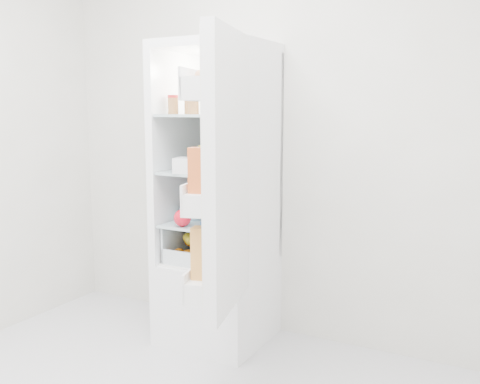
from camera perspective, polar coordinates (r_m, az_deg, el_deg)
The scene contains 21 objects.
room_walls at distance 2.09m, azimuth -15.12°, elevation 13.40°, with size 3.02×3.02×2.61m.
refrigerator at distance 3.30m, azimuth -2.05°, elevation -4.35°, with size 0.60×0.60×1.80m.
shelf_low at distance 3.23m, azimuth -2.62°, elevation -3.27°, with size 0.49×0.53×0.01m, color #A6BDC2.
shelf_mid at distance 3.18m, azimuth -2.66°, elevation 2.20°, with size 0.49×0.53×0.01m, color #A6BDC2.
shelf_top at distance 3.16m, azimuth -2.70°, elevation 8.17°, with size 0.49×0.53×0.01m, color #A6BDC2.
crisper_left at distance 3.32m, azimuth -4.43°, elevation -5.26°, with size 0.23×0.46×0.22m, color silver, non-canonical shape.
crisper_right at distance 3.20m, azimuth -0.71°, elevation -5.77°, with size 0.23×0.46×0.22m, color silver, non-canonical shape.
condiment_jars at distance 3.06m, azimuth -3.79°, elevation 9.08°, with size 0.46×0.16×0.08m.
squeeze_bottle at distance 3.13m, azimuth 1.56°, elevation 10.04°, with size 0.05×0.05×0.19m, color white.
tub_white at distance 3.04m, azimuth -5.59°, elevation 2.85°, with size 0.14×0.14×0.09m, color white.
tub_cream at distance 3.06m, azimuth -3.78°, elevation 2.79°, with size 0.13×0.13×0.08m, color silver.
tin_red at distance 2.94m, azimuth -1.67°, elevation 2.42°, with size 0.09×0.09×0.06m, color #E24B21.
foil_tray at distance 3.36m, azimuth -3.16°, elevation 3.00°, with size 0.15×0.11×0.04m, color #B7B7BB.
tub_green at distance 3.12m, azimuth 0.40°, elevation 3.05°, with size 0.11×0.15×0.09m, color #3B8253.
red_cabbage at distance 3.25m, azimuth -0.49°, elevation -1.32°, with size 0.19×0.19×0.19m, color #541E58.
bell_pepper at distance 3.09m, azimuth -6.15°, elevation -2.77°, with size 0.10×0.10×0.10m, color red.
mushroom_bowl at distance 3.30m, azimuth -5.14°, elevation -2.25°, with size 0.16×0.16×0.07m, color #93C1DB.
salad_bag at distance 3.04m, azimuth -2.71°, elevation -2.81°, with size 0.11×0.11×0.11m, color #B2D29D.
citrus_pile at distance 3.28m, azimuth -5.17°, elevation -5.79°, with size 0.20×0.24×0.16m.
veg_pile at distance 3.21m, azimuth -0.64°, elevation -6.60°, with size 0.16×0.30×0.10m.
fridge_door at distance 2.50m, azimuth -1.94°, elevation 1.41°, with size 0.30×0.60×1.30m.
Camera 1 is at (1.42, -1.52, 1.41)m, focal length 40.00 mm.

